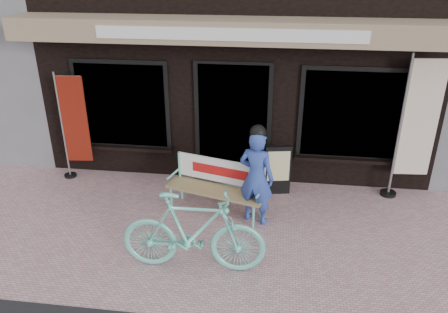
# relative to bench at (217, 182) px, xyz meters

# --- Properties ---
(ground) EXTENTS (70.00, 70.00, 0.00)m
(ground) POSITION_rel_bench_xyz_m (0.12, -0.87, -0.51)
(ground) COLOR #CB9BA2
(ground) RESTS_ON ground
(bench) EXTENTS (1.64, 0.82, 0.86)m
(bench) POSITION_rel_bench_xyz_m (0.00, 0.00, 0.00)
(bench) COLOR #6FD8C4
(bench) RESTS_ON ground
(person) EXTENTS (0.64, 0.52, 1.60)m
(person) POSITION_rel_bench_xyz_m (0.63, -0.23, 0.28)
(person) COLOR #304AA8
(person) RESTS_ON ground
(bicycle) EXTENTS (1.90, 0.58, 1.13)m
(bicycle) POSITION_rel_bench_xyz_m (-0.10, -1.49, 0.06)
(bicycle) COLOR #6FD8C4
(bicycle) RESTS_ON ground
(nobori_red) EXTENTS (0.59, 0.24, 2.00)m
(nobori_red) POSITION_rel_bench_xyz_m (-2.72, 0.83, 0.52)
(nobori_red) COLOR gray
(nobori_red) RESTS_ON ground
(nobori_cream) EXTENTS (0.73, 0.29, 2.46)m
(nobori_cream) POSITION_rel_bench_xyz_m (3.12, 0.89, 0.76)
(nobori_cream) COLOR gray
(nobori_cream) RESTS_ON ground
(menu_stand) EXTENTS (0.45, 0.17, 0.89)m
(menu_stand) POSITION_rel_bench_xyz_m (0.95, 0.68, -0.05)
(menu_stand) COLOR black
(menu_stand) RESTS_ON ground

